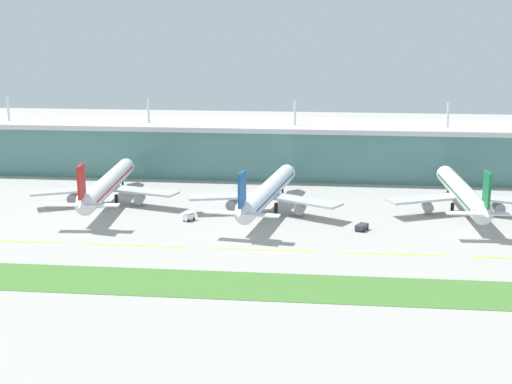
{
  "coord_description": "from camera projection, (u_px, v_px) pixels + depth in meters",
  "views": [
    {
      "loc": [
        15.67,
        -181.73,
        58.32
      ],
      "look_at": [
        -8.52,
        36.65,
        7.0
      ],
      "focal_mm": 51.54,
      "sensor_mm": 36.0,
      "label": 1
    }
  ],
  "objects": [
    {
      "name": "airliner_middle",
      "position": [
        267.0,
        192.0,
        227.52
      ],
      "size": [
        48.38,
        69.67,
        18.9
      ],
      "color": "white",
      "rests_on": "ground"
    },
    {
      "name": "ground_plane",
      "position": [
        273.0,
        251.0,
        190.84
      ],
      "size": [
        600.0,
        600.0,
        0.0
      ],
      "primitive_type": "plane",
      "color": "#A8A59E"
    },
    {
      "name": "taxiway_stripe_centre",
      "position": [
        262.0,
        250.0,
        191.7
      ],
      "size": [
        28.0,
        0.7,
        0.04
      ],
      "primitive_type": "cube",
      "color": "yellow",
      "rests_on": "ground"
    },
    {
      "name": "airliner_far",
      "position": [
        463.0,
        193.0,
        226.49
      ],
      "size": [
        48.74,
        65.92,
        18.9
      ],
      "color": "silver",
      "rests_on": "ground"
    },
    {
      "name": "terminal_building",
      "position": [
        295.0,
        149.0,
        282.88
      ],
      "size": [
        288.0,
        34.0,
        29.22
      ],
      "color": "slate",
      "rests_on": "ground"
    },
    {
      "name": "airliner_near",
      "position": [
        107.0,
        185.0,
        237.82
      ],
      "size": [
        48.64,
        69.83,
        18.9
      ],
      "color": "white",
      "rests_on": "ground"
    },
    {
      "name": "grass_verge",
      "position": [
        263.0,
        286.0,
        165.19
      ],
      "size": [
        300.0,
        18.0,
        0.1
      ],
      "primitive_type": "cube",
      "color": "#477A33",
      "rests_on": "ground"
    },
    {
      "name": "pushback_tug",
      "position": [
        362.0,
        227.0,
        209.11
      ],
      "size": [
        4.08,
        5.01,
        1.85
      ],
      "color": "#333842",
      "rests_on": "ground"
    },
    {
      "name": "baggage_cart",
      "position": [
        189.0,
        217.0,
        219.29
      ],
      "size": [
        3.41,
        4.02,
        2.48
      ],
      "color": "silver",
      "rests_on": "ground"
    },
    {
      "name": "taxiway_stripe_west",
      "position": [
        13.0,
        241.0,
        198.99
      ],
      "size": [
        28.0,
        0.7,
        0.04
      ],
      "primitive_type": "cube",
      "color": "yellow",
      "rests_on": "ground"
    },
    {
      "name": "taxiway_stripe_mid_west",
      "position": [
        135.0,
        245.0,
        195.35
      ],
      "size": [
        28.0,
        0.7,
        0.04
      ],
      "primitive_type": "cube",
      "color": "yellow",
      "rests_on": "ground"
    },
    {
      "name": "taxiway_stripe_mid_east",
      "position": [
        394.0,
        254.0,
        188.06
      ],
      "size": [
        28.0,
        0.7,
        0.04
      ],
      "primitive_type": "cube",
      "color": "yellow",
      "rests_on": "ground"
    }
  ]
}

